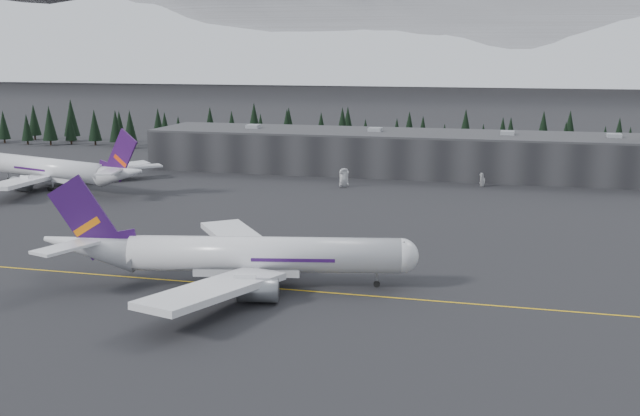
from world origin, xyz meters
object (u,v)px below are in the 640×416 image
(gse_vehicle_a, at_px, (344,184))
(gse_vehicle_b, at_px, (482,184))
(jet_parked, at_px, (62,170))
(terminal, at_px, (407,152))
(jet_main, at_px, (232,255))

(gse_vehicle_a, xyz_separation_m, gse_vehicle_b, (37.20, 10.66, -0.07))
(jet_parked, distance_m, gse_vehicle_a, 77.53)
(terminal, relative_size, jet_parked, 2.71)
(gse_vehicle_b, bearing_deg, gse_vehicle_a, -94.31)
(gse_vehicle_a, bearing_deg, terminal, 35.71)
(jet_parked, bearing_deg, terminal, -131.11)
(terminal, distance_m, gse_vehicle_b, 32.00)
(jet_main, bearing_deg, gse_vehicle_b, 60.71)
(terminal, distance_m, jet_parked, 101.69)
(jet_parked, xyz_separation_m, gse_vehicle_a, (74.26, 21.85, -4.28))
(jet_main, relative_size, gse_vehicle_a, 11.42)
(gse_vehicle_a, bearing_deg, jet_parked, 164.84)
(jet_main, distance_m, gse_vehicle_a, 96.44)
(gse_vehicle_a, distance_m, gse_vehicle_b, 38.70)
(jet_parked, bearing_deg, jet_main, 154.21)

